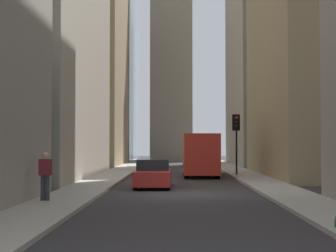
{
  "coord_description": "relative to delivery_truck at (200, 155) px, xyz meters",
  "views": [
    {
      "loc": [
        -22.2,
        0.29,
        2.21
      ],
      "look_at": [
        18.05,
        0.85,
        3.61
      ],
      "focal_mm": 54.07,
      "sensor_mm": 36.0,
      "label": 1
    }
  ],
  "objects": [
    {
      "name": "sidewalk_left",
      "position": [
        -11.96,
        -3.1,
        -1.39
      ],
      "size": [
        90.0,
        2.2,
        0.14
      ],
      "primitive_type": "cube",
      "color": "#A8A399",
      "rests_on": "ground_plane"
    },
    {
      "name": "building_left_far",
      "position": [
        17.04,
        -9.19,
        10.38
      ],
      "size": [
        15.26,
        10.5,
        23.67
      ],
      "color": "#A8A091",
      "rests_on": "ground_plane"
    },
    {
      "name": "delivery_truck",
      "position": [
        0.0,
        0.0,
        0.0
      ],
      "size": [
        6.46,
        2.25,
        2.84
      ],
      "color": "red",
      "rests_on": "ground_plane"
    },
    {
      "name": "church_spire",
      "position": [
        30.06,
        2.16,
        15.44
      ],
      "size": [
        5.74,
        5.74,
        32.37
      ],
      "color": "gray",
      "rests_on": "ground_plane"
    },
    {
      "name": "ground_plane",
      "position": [
        -11.96,
        1.4,
        -1.46
      ],
      "size": [
        135.0,
        135.0,
        0.0
      ],
      "primitive_type": "plane",
      "color": "#302D30"
    },
    {
      "name": "traffic_light_midblock",
      "position": [
        -0.22,
        -2.43,
        1.65
      ],
      "size": [
        0.43,
        0.52,
        4.05
      ],
      "color": "black",
      "rests_on": "sidewalk_left"
    },
    {
      "name": "discarded_bottle",
      "position": [
        -21.58,
        -2.27,
        -1.21
      ],
      "size": [
        0.07,
        0.07,
        0.27
      ],
      "color": "#236033",
      "rests_on": "sidewalk_left"
    },
    {
      "name": "sidewalk_right",
      "position": [
        -11.96,
        5.9,
        -1.39
      ],
      "size": [
        90.0,
        2.2,
        0.14
      ],
      "primitive_type": "cube",
      "color": "#A8A399",
      "rests_on": "ground_plane"
    },
    {
      "name": "building_right_far",
      "position": [
        17.01,
        12.0,
        13.95
      ],
      "size": [
        14.09,
        10.0,
        30.83
      ],
      "color": "#9E8966",
      "rests_on": "ground_plane"
    },
    {
      "name": "pedestrian",
      "position": [
        -15.77,
        6.42,
        -0.35
      ],
      "size": [
        0.26,
        0.44,
        1.77
      ],
      "color": "#33333D",
      "rests_on": "sidewalk_right"
    },
    {
      "name": "sedan_red",
      "position": [
        -8.62,
        2.8,
        -0.8
      ],
      "size": [
        4.3,
        1.78,
        1.42
      ],
      "color": "maroon",
      "rests_on": "ground_plane"
    }
  ]
}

